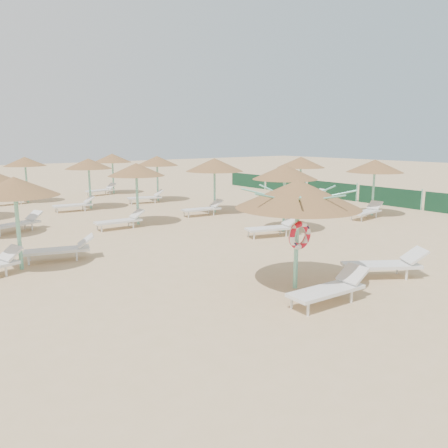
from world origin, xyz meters
TOP-DOWN VIEW (x-y plane):
  - ground at (0.00, 0.00)m, footprint 120.00×120.00m
  - main_palapa at (-0.10, -0.34)m, footprint 3.03×3.03m
  - lounger_main_a at (-0.22, -1.53)m, footprint 2.10×0.74m
  - lounger_main_b at (2.48, -1.22)m, footprint 2.18×1.73m
  - palapa_field at (2.22, 11.51)m, footprint 19.97×18.35m
  - windbreak_fence at (14.00, 9.96)m, footprint 0.08×19.84m

SIDE VIEW (x-z plane):
  - ground at x=0.00m, z-range 0.00..0.00m
  - lounger_main_a at x=-0.22m, z-range -0.02..0.73m
  - lounger_main_b at x=2.48m, z-range -0.02..0.77m
  - windbreak_fence at x=14.00m, z-range -0.05..1.05m
  - palapa_field at x=2.22m, z-range 0.94..3.66m
  - main_palapa at x=-0.10m, z-range 1.00..3.71m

